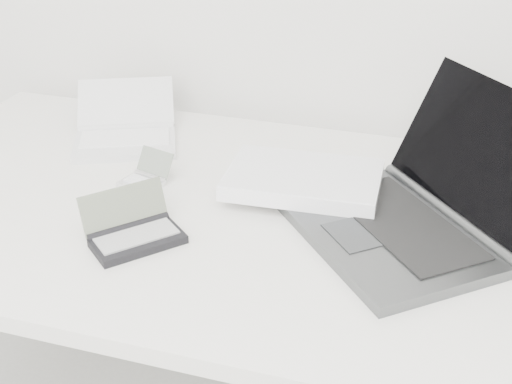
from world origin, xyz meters
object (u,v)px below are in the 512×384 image
(netbook_open_white, at_px, (125,132))
(laptop_large, at_px, (373,198))
(desk, at_px, (278,236))
(palmtop_charcoal, at_px, (134,232))

(netbook_open_white, bearing_deg, laptop_large, -40.89)
(desk, relative_size, netbook_open_white, 4.93)
(desk, bearing_deg, palmtop_charcoal, -142.51)
(netbook_open_white, xyz_separation_m, palmtop_charcoal, (0.20, -0.37, -0.00))
(laptop_large, relative_size, netbook_open_white, 1.89)
(desk, distance_m, netbook_open_white, 0.46)
(netbook_open_white, distance_m, palmtop_charcoal, 0.42)
(desk, bearing_deg, laptop_large, 12.98)
(desk, xyz_separation_m, laptop_large, (0.16, 0.04, 0.09))
(laptop_large, height_order, palmtop_charcoal, laptop_large)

